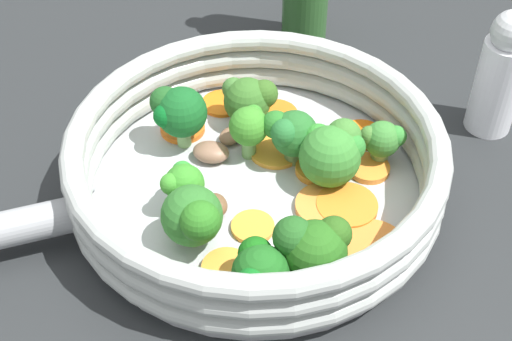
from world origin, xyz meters
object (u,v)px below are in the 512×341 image
(broccoli_floret_7, at_px, (332,152))
(carrot_slice_0, at_px, (347,206))
(carrot_slice_7, at_px, (326,206))
(carrot_slice_6, at_px, (276,150))
(carrot_slice_12, at_px, (369,168))
(mushroom_piece_2, at_px, (220,207))
(carrot_slice_1, at_px, (222,103))
(broccoli_floret_3, at_px, (313,248))
(broccoli_floret_2, at_px, (249,126))
(broccoli_floret_8, at_px, (183,184))
(carrot_slice_3, at_px, (275,115))
(salt_shaker, at_px, (501,73))
(broccoli_floret_0, at_px, (178,111))
(carrot_slice_4, at_px, (316,169))
(carrot_slice_10, at_px, (226,269))
(carrot_slice_5, at_px, (267,133))
(mushroom_piece_0, at_px, (231,136))
(broccoli_floret_5, at_px, (289,132))
(carrot_slice_8, at_px, (362,135))
(mushroom_piece_1, at_px, (211,152))
(skillet, at_px, (256,190))
(carrot_slice_2, at_px, (253,227))
(carrot_slice_9, at_px, (373,245))
(broccoli_floret_9, at_px, (382,140))
(carrot_slice_11, at_px, (187,126))
(broccoli_floret_1, at_px, (259,272))
(broccoli_floret_6, at_px, (194,218))

(broccoli_floret_7, bearing_deg, carrot_slice_0, -25.64)
(carrot_slice_7, bearing_deg, carrot_slice_6, 166.63)
(carrot_slice_12, bearing_deg, mushroom_piece_2, -111.49)
(carrot_slice_1, relative_size, broccoli_floret_3, 0.66)
(broccoli_floret_2, height_order, broccoli_floret_8, broccoli_floret_2)
(carrot_slice_3, xyz_separation_m, carrot_slice_7, (0.10, -0.05, 0.00))
(carrot_slice_12, height_order, salt_shaker, salt_shaker)
(carrot_slice_12, xyz_separation_m, mushroom_piece_2, (-0.04, -0.11, 0.00))
(broccoli_floret_0, bearing_deg, carrot_slice_3, 70.91)
(carrot_slice_4, height_order, salt_shaker, salt_shaker)
(carrot_slice_10, xyz_separation_m, carrot_slice_12, (0.00, 0.15, -0.00))
(carrot_slice_5, bearing_deg, carrot_slice_1, -178.77)
(carrot_slice_6, bearing_deg, mushroom_piece_0, -154.96)
(carrot_slice_3, xyz_separation_m, broccoli_floret_5, (0.05, -0.03, 0.03))
(salt_shaker, bearing_deg, carrot_slice_1, -136.73)
(carrot_slice_8, xyz_separation_m, broccoli_floret_2, (-0.05, -0.08, 0.03))
(mushroom_piece_1, bearing_deg, skillet, 6.98)
(carrot_slice_2, height_order, carrot_slice_10, carrot_slice_10)
(carrot_slice_5, bearing_deg, carrot_slice_9, -12.29)
(carrot_slice_9, distance_m, broccoli_floret_0, 0.18)
(skillet, xyz_separation_m, broccoli_floret_9, (0.05, 0.09, 0.03))
(broccoli_floret_7, bearing_deg, carrot_slice_12, 63.07)
(broccoli_floret_5, bearing_deg, carrot_slice_12, 35.26)
(skillet, height_order, carrot_slice_7, carrot_slice_7)
(carrot_slice_7, height_order, mushroom_piece_2, mushroom_piece_2)
(carrot_slice_5, xyz_separation_m, carrot_slice_8, (0.06, 0.05, 0.00))
(carrot_slice_3, height_order, mushroom_piece_0, mushroom_piece_0)
(broccoli_floret_0, bearing_deg, broccoli_floret_9, 39.38)
(mushroom_piece_1, bearing_deg, carrot_slice_6, 55.69)
(carrot_slice_11, bearing_deg, carrot_slice_8, 41.92)
(carrot_slice_5, height_order, carrot_slice_8, carrot_slice_8)
(carrot_slice_9, bearing_deg, carrot_slice_10, -121.40)
(broccoli_floret_3, bearing_deg, carrot_slice_7, 123.66)
(carrot_slice_6, relative_size, broccoli_floret_3, 0.79)
(carrot_slice_8, xyz_separation_m, mushroom_piece_1, (-0.06, -0.11, 0.00))
(carrot_slice_2, bearing_deg, carrot_slice_5, 130.55)
(broccoli_floret_2, bearing_deg, broccoli_floret_0, -145.58)
(carrot_slice_6, bearing_deg, broccoli_floret_2, -127.11)
(carrot_slice_5, bearing_deg, carrot_slice_10, -54.73)
(carrot_slice_5, xyz_separation_m, mushroom_piece_0, (-0.01, -0.03, 0.00))
(carrot_slice_8, bearing_deg, carrot_slice_0, -57.17)
(carrot_slice_10, relative_size, mushroom_piece_2, 1.61)
(carrot_slice_12, distance_m, broccoli_floret_1, 0.15)
(carrot_slice_3, bearing_deg, carrot_slice_8, 25.91)
(carrot_slice_3, xyz_separation_m, broccoli_floret_6, (0.06, -0.14, 0.03))
(carrot_slice_2, bearing_deg, broccoli_floret_2, 138.63)
(broccoli_floret_8, bearing_deg, broccoli_floret_0, 143.60)
(carrot_slice_4, relative_size, carrot_slice_5, 0.69)
(broccoli_floret_1, relative_size, salt_shaker, 0.39)
(broccoli_floret_5, xyz_separation_m, mushroom_piece_2, (0.01, -0.08, -0.02))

